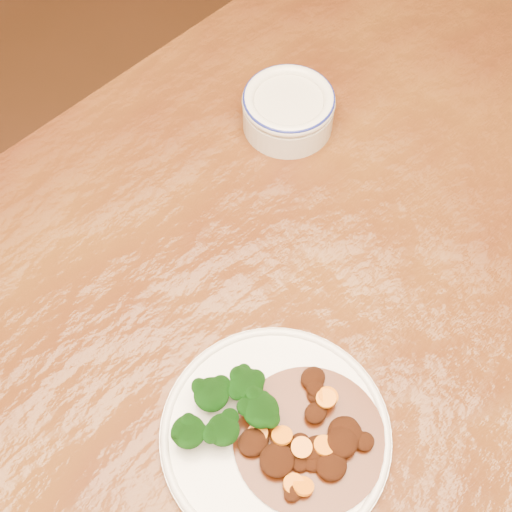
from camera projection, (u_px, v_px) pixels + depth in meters
ground at (259, 495)px, 1.46m from camera, size 4.00×4.00×0.00m
dining_table at (260, 376)px, 0.88m from camera, size 1.59×1.06×0.75m
dinner_plate at (275, 434)px, 0.76m from camera, size 0.25×0.25×0.02m
broccoli_florets at (228, 409)px, 0.74m from camera, size 0.11×0.08×0.04m
mince_stew at (312, 440)px, 0.74m from camera, size 0.16×0.16×0.03m
dip_bowl at (288, 109)px, 0.96m from camera, size 0.13×0.13×0.06m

